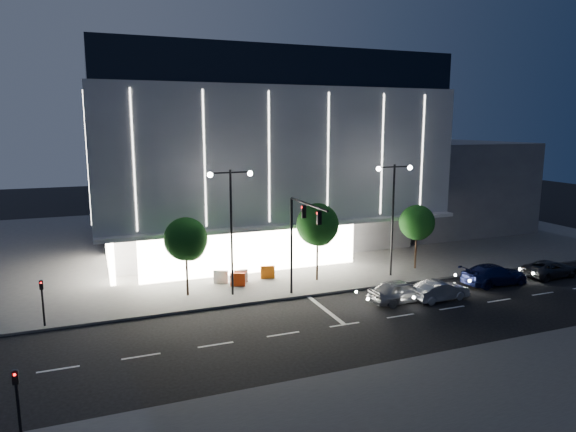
# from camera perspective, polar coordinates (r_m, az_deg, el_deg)

# --- Properties ---
(ground) EXTENTS (160.00, 160.00, 0.00)m
(ground) POSITION_cam_1_polar(r_m,az_deg,el_deg) (32.59, 1.87, -11.52)
(ground) COLOR black
(ground) RESTS_ON ground
(sidewalk_museum) EXTENTS (70.00, 40.00, 0.15)m
(sidewalk_museum) POSITION_cam_1_polar(r_m,az_deg,el_deg) (55.82, -3.04, -2.21)
(sidewalk_museum) COLOR #474747
(sidewalk_museum) RESTS_ON ground
(sidewalk_near) EXTENTS (70.00, 10.00, 0.15)m
(sidewalk_near) POSITION_cam_1_polar(r_m,az_deg,el_deg) (26.07, 23.89, -18.10)
(sidewalk_near) COLOR #474747
(sidewalk_near) RESTS_ON ground
(museum) EXTENTS (30.00, 25.80, 18.00)m
(museum) POSITION_cam_1_polar(r_m,az_deg,el_deg) (52.38, -4.67, 7.12)
(museum) COLOR #4C4C51
(museum) RESTS_ON ground
(annex_building) EXTENTS (16.00, 20.00, 10.00)m
(annex_building) POSITION_cam_1_polar(r_m,az_deg,el_deg) (64.60, 14.94, 3.58)
(annex_building) COLOR #4C4C51
(annex_building) RESTS_ON ground
(traffic_mast) EXTENTS (0.33, 5.89, 7.07)m
(traffic_mast) POSITION_cam_1_polar(r_m,az_deg,el_deg) (34.46, 1.28, -1.57)
(traffic_mast) COLOR black
(traffic_mast) RESTS_ON ground
(street_lamp_west) EXTENTS (3.16, 0.36, 9.00)m
(street_lamp_west) POSITION_cam_1_polar(r_m,az_deg,el_deg) (35.52, -6.34, 0.24)
(street_lamp_west) COLOR black
(street_lamp_west) RESTS_ON ground
(street_lamp_east) EXTENTS (3.16, 0.36, 9.00)m
(street_lamp_east) POSITION_cam_1_polar(r_m,az_deg,el_deg) (40.76, 11.61, 1.38)
(street_lamp_east) COLOR black
(street_lamp_east) RESTS_ON ground
(ped_signal_far) EXTENTS (0.22, 0.24, 3.00)m
(ped_signal_far) POSITION_cam_1_polar(r_m,az_deg,el_deg) (34.04, -25.62, -8.22)
(ped_signal_far) COLOR black
(ped_signal_far) RESTS_ON ground
(ped_signal_near) EXTENTS (0.22, 0.24, 3.00)m
(ped_signal_near) POSITION_cam_1_polar(r_m,az_deg,el_deg) (22.95, -27.87, -17.37)
(ped_signal_near) COLOR black
(ped_signal_near) RESTS_ON ground
(tree_left) EXTENTS (3.02, 3.02, 5.72)m
(tree_left) POSITION_cam_1_polar(r_m,az_deg,el_deg) (36.26, -11.25, -2.79)
(tree_left) COLOR black
(tree_left) RESTS_ON ground
(tree_mid) EXTENTS (3.25, 3.25, 6.15)m
(tree_mid) POSITION_cam_1_polar(r_m,az_deg,el_deg) (39.09, 3.32, -1.21)
(tree_mid) COLOR black
(tree_mid) RESTS_ON ground
(tree_right) EXTENTS (2.91, 2.91, 5.51)m
(tree_right) POSITION_cam_1_polar(r_m,az_deg,el_deg) (43.62, 14.14, -0.91)
(tree_right) COLOR black
(tree_right) RESTS_ON ground
(car_lead) EXTENTS (4.74, 2.19, 1.58)m
(car_lead) POSITION_cam_1_polar(r_m,az_deg,el_deg) (36.31, 12.41, -8.13)
(car_lead) COLOR #919298
(car_lead) RESTS_ON ground
(car_second) EXTENTS (4.27, 1.71, 1.38)m
(car_second) POSITION_cam_1_polar(r_m,az_deg,el_deg) (37.39, 16.54, -7.94)
(car_second) COLOR #B5B6BD
(car_second) RESTS_ON ground
(car_third) EXTENTS (5.38, 2.21, 1.56)m
(car_third) POSITION_cam_1_polar(r_m,az_deg,el_deg) (42.24, 21.93, -6.05)
(car_third) COLOR #141A4B
(car_third) RESTS_ON ground
(car_fourth) EXTENTS (4.78, 2.32, 1.31)m
(car_fourth) POSITION_cam_1_polar(r_m,az_deg,el_deg) (46.21, 27.13, -5.24)
(car_fourth) COLOR #2F2F35
(car_fourth) RESTS_ON ground
(barrier_a) EXTENTS (1.12, 0.59, 1.00)m
(barrier_a) POSITION_cam_1_polar(r_m,az_deg,el_deg) (38.58, -5.62, -7.05)
(barrier_a) COLOR red
(barrier_a) RESTS_ON sidewalk_museum
(barrier_b) EXTENTS (1.11, 0.29, 1.00)m
(barrier_b) POSITION_cam_1_polar(r_m,az_deg,el_deg) (39.40, -5.31, -6.68)
(barrier_b) COLOR white
(barrier_b) RESTS_ON sidewalk_museum
(barrier_c) EXTENTS (1.13, 0.46, 1.00)m
(barrier_c) POSITION_cam_1_polar(r_m,az_deg,el_deg) (40.29, -2.28, -6.26)
(barrier_c) COLOR #DB5D0C
(barrier_c) RESTS_ON sidewalk_museum
(barrier_d) EXTENTS (1.10, 0.68, 1.00)m
(barrier_d) POSITION_cam_1_polar(r_m,az_deg,el_deg) (39.38, -7.47, -6.73)
(barrier_d) COLOR white
(barrier_d) RESTS_ON sidewalk_museum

